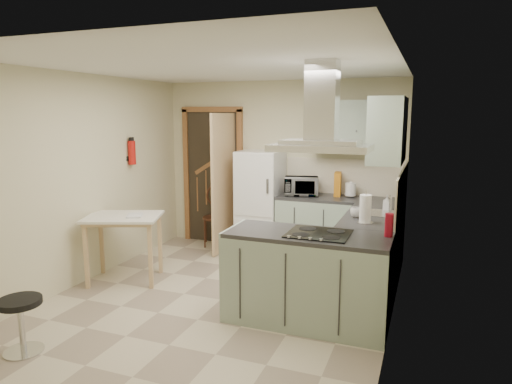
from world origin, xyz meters
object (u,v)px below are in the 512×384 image
at_px(peninsula, 308,278).
at_px(fridge, 260,202).
at_px(stool, 22,325).
at_px(bentwood_chair, 215,218).
at_px(drop_leaf_table, 125,248).
at_px(extractor_hood, 321,148).
at_px(microwave, 301,186).

bearing_deg(peninsula, fridge, 121.74).
distance_m(fridge, stool, 3.57).
xyz_separation_m(peninsula, stool, (-2.13, -1.44, -0.21)).
relative_size(peninsula, bentwood_chair, 1.80).
distance_m(peninsula, bentwood_chair, 2.92).
bearing_deg(stool, drop_leaf_table, 97.70).
xyz_separation_m(fridge, stool, (-0.91, -3.42, -0.51)).
relative_size(bentwood_chair, stool, 1.77).
xyz_separation_m(extractor_hood, bentwood_chair, (-2.12, 2.10, -1.29)).
bearing_deg(extractor_hood, stool, -147.26).
height_order(stool, microwave, microwave).
bearing_deg(drop_leaf_table, microwave, 22.25).
relative_size(drop_leaf_table, bentwood_chair, 1.01).
bearing_deg(fridge, extractor_hood, -56.21).
bearing_deg(microwave, stool, -129.39).
bearing_deg(peninsula, drop_leaf_table, 172.57).
relative_size(fridge, bentwood_chair, 1.74).
bearing_deg(drop_leaf_table, bentwood_chair, 58.19).
bearing_deg(stool, bentwood_chair, 88.21).
xyz_separation_m(fridge, microwave, (0.61, -0.02, 0.28)).
distance_m(peninsula, extractor_hood, 1.27).
bearing_deg(peninsula, microwave, 107.32).
xyz_separation_m(drop_leaf_table, microwave, (1.76, 1.65, 0.62)).
bearing_deg(stool, peninsula, 33.95).
xyz_separation_m(bentwood_chair, microwave, (1.41, -0.14, 0.60)).
bearing_deg(fridge, stool, -104.91).
relative_size(bentwood_chair, microwave, 1.86).
height_order(fridge, microwave, fridge).
relative_size(peninsula, extractor_hood, 1.72).
height_order(extractor_hood, stool, extractor_hood).
height_order(fridge, drop_leaf_table, fridge).
xyz_separation_m(extractor_hood, drop_leaf_table, (-2.47, 0.31, -1.31)).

